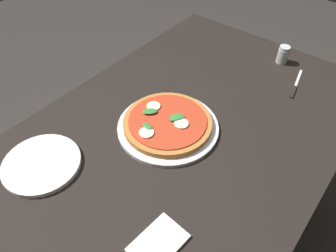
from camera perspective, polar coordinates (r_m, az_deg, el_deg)
name	(u,v)px	position (r m, az deg, el deg)	size (l,w,h in m)	color
ground_plane	(183,232)	(1.66, 2.68, -18.01)	(6.00, 6.00, 0.00)	#2D2B28
dining_table	(189,145)	(1.13, 3.74, -3.37)	(1.25, 0.86, 0.74)	black
serving_tray	(168,127)	(1.03, 0.00, -0.16)	(0.32, 0.32, 0.01)	silver
pizza	(167,122)	(1.02, -0.11, 0.63)	(0.28, 0.28, 0.03)	#B27033
plate_white	(42,164)	(1.00, -21.17, -6.18)	(0.22, 0.22, 0.01)	white
napkin	(158,243)	(0.81, -1.71, -19.72)	(0.13, 0.09, 0.01)	white
knife	(295,87)	(1.27, 21.28, 6.35)	(0.18, 0.05, 0.01)	black
pepper_shaker	(283,55)	(1.37, 19.42, 11.65)	(0.04, 0.04, 0.07)	#B2B7AD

